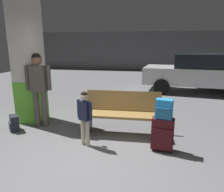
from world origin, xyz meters
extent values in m
cube|color=slate|center=(0.00, 4.00, -0.05)|extent=(18.00, 18.00, 0.10)
cube|color=#565658|center=(0.00, 12.86, 1.40)|extent=(18.00, 0.12, 2.80)
cube|color=#66C633|center=(-1.89, 1.84, 0.50)|extent=(0.57, 0.57, 1.00)
cube|color=silver|center=(-1.89, 1.84, 1.95)|extent=(0.56, 0.56, 1.91)
cube|color=#9E7A42|center=(0.41, 1.39, 0.44)|extent=(1.62, 0.50, 0.05)
cube|color=#9E7A42|center=(0.40, 1.64, 0.68)|extent=(1.60, 0.17, 0.42)
cube|color=#4C4C51|center=(-0.30, 1.36, 0.21)|extent=(0.10, 0.40, 0.41)
cube|color=#4C4C51|center=(1.13, 1.41, 0.21)|extent=(0.10, 0.40, 0.41)
cube|color=#471419|center=(1.21, 0.86, 0.32)|extent=(0.40, 0.24, 0.56)
cube|color=#471419|center=(1.20, 0.75, 0.26)|extent=(0.34, 0.06, 0.36)
cube|color=#A5A5AA|center=(1.22, 0.94, 0.59)|extent=(0.14, 0.04, 0.02)
cylinder|color=black|center=(1.07, 0.97, 0.02)|extent=(0.02, 0.05, 0.04)
cylinder|color=black|center=(1.38, 0.93, 0.02)|extent=(0.02, 0.05, 0.04)
cube|color=#268CD8|center=(1.21, 0.86, 0.77)|extent=(0.31, 0.22, 0.34)
cube|color=#23608E|center=(1.19, 0.77, 0.72)|extent=(0.23, 0.08, 0.19)
cylinder|color=black|center=(1.21, 0.86, 0.93)|extent=(0.06, 0.04, 0.02)
cylinder|color=beige|center=(-0.13, 0.77, 0.25)|extent=(0.08, 0.08, 0.50)
cylinder|color=beige|center=(-0.24, 0.82, 0.25)|extent=(0.08, 0.08, 0.50)
cube|color=#191E38|center=(-0.19, 0.80, 0.68)|extent=(0.24, 0.20, 0.36)
cylinder|color=#191E38|center=(-0.05, 0.73, 0.70)|extent=(0.06, 0.06, 0.34)
cylinder|color=#191E38|center=(-0.32, 0.86, 0.70)|extent=(0.06, 0.06, 0.34)
sphere|color=beige|center=(-0.19, 0.80, 0.95)|extent=(0.14, 0.14, 0.14)
sphere|color=black|center=(-0.19, 0.80, 0.97)|extent=(0.13, 0.13, 0.13)
cylinder|color=white|center=(-0.21, 0.92, 0.70)|extent=(0.06, 0.06, 0.10)
cylinder|color=red|center=(-0.21, 0.92, 0.77)|extent=(0.01, 0.01, 0.06)
cylinder|color=brown|center=(-1.39, 1.53, 0.41)|extent=(0.12, 0.12, 0.82)
cylinder|color=brown|center=(-1.57, 1.50, 0.41)|extent=(0.12, 0.12, 0.82)
cube|color=#4C473D|center=(-1.48, 1.52, 1.10)|extent=(0.36, 0.25, 0.58)
cylinder|color=#4C473D|center=(-1.25, 1.56, 1.13)|extent=(0.10, 0.10, 0.55)
cylinder|color=#4C473D|center=(-1.72, 1.48, 1.13)|extent=(0.10, 0.10, 0.55)
sphere|color=brown|center=(-1.48, 1.52, 1.53)|extent=(0.23, 0.23, 0.23)
sphere|color=black|center=(-1.48, 1.52, 1.56)|extent=(0.21, 0.21, 0.21)
cube|color=#1E232D|center=(-1.93, 1.17, 0.17)|extent=(0.31, 0.31, 0.34)
cube|color=#333842|center=(-2.00, 1.10, 0.12)|extent=(0.18, 0.19, 0.19)
cylinder|color=black|center=(-1.93, 1.17, 0.33)|extent=(0.06, 0.06, 0.02)
cube|color=silver|center=(2.76, 5.92, 0.67)|extent=(4.28, 2.20, 0.64)
cube|color=black|center=(2.91, 5.91, 1.25)|extent=(2.28, 1.79, 0.52)
cylinder|color=black|center=(1.37, 5.29, 0.30)|extent=(0.62, 0.27, 0.60)
cylinder|color=black|center=(1.57, 6.88, 0.30)|extent=(0.62, 0.27, 0.60)
cylinder|color=black|center=(3.62, 8.35, 0.30)|extent=(0.62, 0.25, 0.60)
cylinder|color=black|center=(3.48, 6.75, 0.30)|extent=(0.62, 0.25, 0.60)
camera|label=1|loc=(0.98, -2.60, 1.83)|focal=33.09mm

